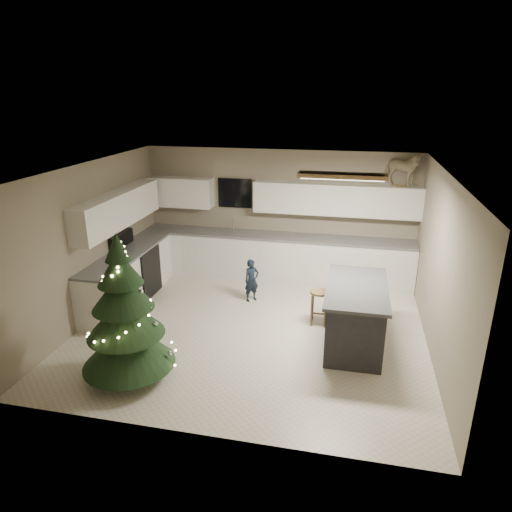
# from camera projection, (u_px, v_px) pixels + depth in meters

# --- Properties ---
(ground_plane) EXTENTS (5.50, 5.50, 0.00)m
(ground_plane) POSITION_uv_depth(u_px,v_px,m) (251.00, 329.00, 7.47)
(ground_plane) COLOR beige
(room_shell) EXTENTS (5.52, 5.02, 2.61)m
(room_shell) POSITION_uv_depth(u_px,v_px,m) (253.00, 226.00, 6.87)
(room_shell) COLOR gray
(room_shell) RESTS_ON ground_plane
(cabinetry) EXTENTS (5.50, 3.20, 2.00)m
(cabinetry) POSITION_uv_depth(u_px,v_px,m) (225.00, 249.00, 8.90)
(cabinetry) COLOR white
(cabinetry) RESTS_ON ground_plane
(island) EXTENTS (0.90, 1.70, 0.95)m
(island) POSITION_uv_depth(u_px,v_px,m) (355.00, 315.00, 6.90)
(island) COLOR black
(island) RESTS_ON ground_plane
(bar_stool) EXTENTS (0.31, 0.31, 0.60)m
(bar_stool) POSITION_uv_depth(u_px,v_px,m) (319.00, 299.00, 7.49)
(bar_stool) COLOR olive
(bar_stool) RESTS_ON ground_plane
(christmas_tree) EXTENTS (1.28, 1.24, 2.04)m
(christmas_tree) POSITION_uv_depth(u_px,v_px,m) (125.00, 320.00, 5.98)
(christmas_tree) COLOR #3F2816
(christmas_tree) RESTS_ON ground_plane
(toddler) EXTENTS (0.34, 0.34, 0.80)m
(toddler) POSITION_uv_depth(u_px,v_px,m) (252.00, 280.00, 8.36)
(toddler) COLOR black
(toddler) RESTS_ON ground_plane
(rocking_horse) EXTENTS (0.77, 0.57, 0.62)m
(rocking_horse) POSITION_uv_depth(u_px,v_px,m) (401.00, 169.00, 8.35)
(rocking_horse) COLOR olive
(rocking_horse) RESTS_ON cabinetry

